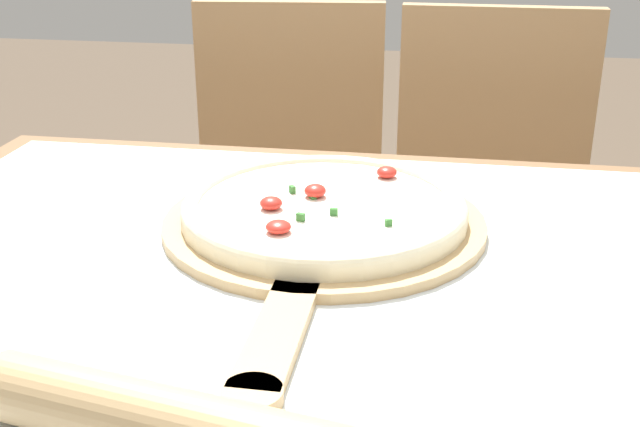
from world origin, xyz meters
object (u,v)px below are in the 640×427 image
at_px(pizza, 324,208).
at_px(chair_right, 489,208).
at_px(pizza_peel, 322,229).
at_px(chair_left, 287,195).

bearing_deg(pizza, chair_right, 70.63).
bearing_deg(pizza, pizza_peel, -89.69).
distance_m(pizza, chair_right, 0.72).
relative_size(pizza, chair_left, 0.37).
xyz_separation_m(chair_left, chair_right, (0.40, 0.00, 0.00)).
xyz_separation_m(pizza_peel, chair_left, (-0.18, 0.66, -0.22)).
height_order(chair_left, chair_right, same).
xyz_separation_m(pizza, chair_right, (0.22, 0.64, -0.24)).
bearing_deg(pizza_peel, chair_right, 71.17).
height_order(pizza_peel, chair_left, chair_left).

